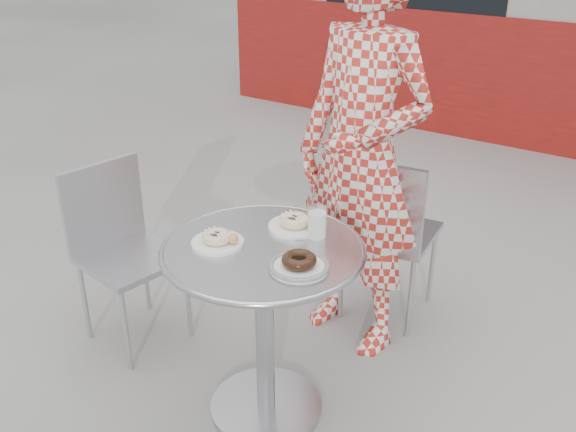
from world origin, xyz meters
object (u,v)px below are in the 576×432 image
Objects in this scene: chair_far at (387,265)px; milk_cup at (317,223)px; bistro_table at (264,291)px; plate_near at (218,239)px; seated_person at (362,157)px; plate_far at (296,223)px; plate_checker at (299,264)px; chair_left at (134,289)px.

chair_far is 7.30× the size of milk_cup.
bistro_table is at bearing 79.07° from chair_far.
milk_cup is at bearing 86.84° from chair_far.
plate_near is 0.34m from milk_cup.
plate_near is (-0.16, -0.71, -0.12)m from seated_person.
seated_person reaches higher than chair_far.
seated_person is at bearing 88.61° from plate_far.
plate_far is 0.97× the size of plate_checker.
seated_person is 8.92× the size of plate_far.
bistro_table is 0.42× the size of seated_person.
chair_far reaches higher than plate_far.
seated_person is (0.02, 0.63, 0.31)m from bistro_table.
plate_far reaches higher than plate_near.
plate_near is at bearing -92.60° from chair_left.
chair_left reaches higher than bistro_table.
plate_far is at bearing 174.02° from milk_cup.
milk_cup reaches higher than plate_near.
chair_left is 4.15× the size of plate_far.
plate_near is 0.32m from plate_checker.
seated_person is 15.25× the size of milk_cup.
chair_far reaches higher than bistro_table.
plate_checker is (0.12, -0.92, 0.48)m from chair_far.
chair_far is at bearing 93.82° from milk_cup.
chair_far is 1.04m from plate_checker.
bistro_table is 0.26m from plate_far.
chair_left is at bearing 173.71° from plate_checker.
plate_far is 1.06× the size of plate_near.
plate_checker is at bearing -71.51° from milk_cup.
chair_left is 1.06m from plate_checker.
bistro_table is 0.88× the size of chair_far.
milk_cup is (0.24, 0.24, 0.03)m from plate_near.
chair_left is at bearing -172.31° from milk_cup.
seated_person is 0.47m from plate_far.
plate_checker is (0.18, -0.05, 0.19)m from bistro_table.
plate_far is 0.10m from milk_cup.
seated_person is 9.45× the size of plate_near.
seated_person is 0.71m from plate_checker.
bistro_table is at bearing 27.65° from plate_near.
bistro_table is 3.75× the size of plate_far.
chair_far is 1.15m from chair_left.
chair_far is 1.03× the size of chair_left.
plate_checker is (0.94, -0.10, 0.48)m from chair_left.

